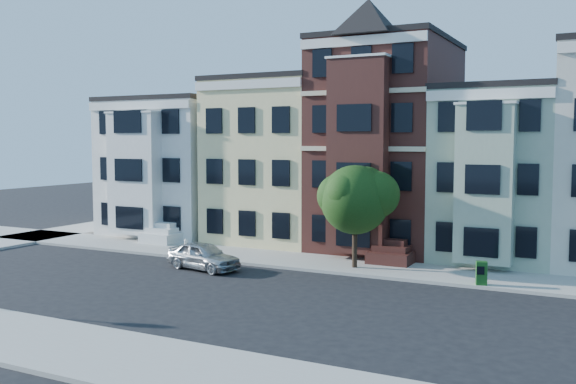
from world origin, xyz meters
The scene contains 11 objects.
ground centered at (0.00, 0.00, 0.00)m, with size 120.00×120.00×0.00m, color black.
far_sidewalk centered at (0.00, 8.00, 0.07)m, with size 60.00×4.00×0.15m, color #9E9B93.
near_sidewalk centered at (0.00, -8.00, 0.07)m, with size 60.00×4.00×0.15m, color #9E9B93.
house_white centered at (-15.00, 14.50, 4.50)m, with size 8.00×9.00×9.00m, color white.
house_yellow centered at (-7.00, 14.50, 5.00)m, with size 7.00×9.00×10.00m, color #F4E19B.
house_brown centered at (0.00, 14.50, 6.00)m, with size 7.00×9.00×12.00m, color #3C1A15.
house_green centered at (6.50, 14.50, 4.50)m, with size 6.00×9.00×9.00m, color #9CAD93.
street_tree centered at (0.70, 7.40, 3.29)m, with size 5.40×5.40×6.28m, color #234917, non-canonical shape.
parked_car centered at (-6.08, 4.12, 0.69)m, with size 1.64×4.08×1.39m, color #B1B4B8.
newspaper_box centered at (7.03, 6.30, 0.66)m, with size 0.46×0.41×1.02m, color #1E591D.
fire_hydrant centered at (-9.40, 7.22, 0.44)m, with size 0.21×0.21×0.59m, color silver.
Camera 1 is at (12.02, -22.10, 6.43)m, focal length 40.00 mm.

